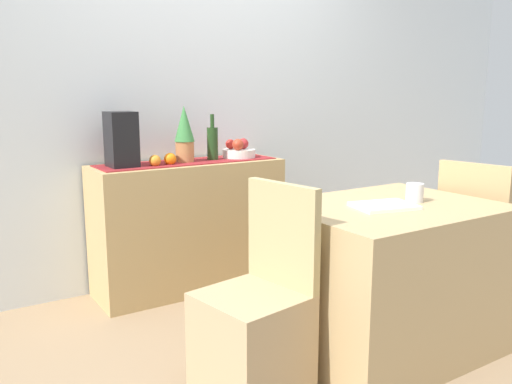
{
  "coord_description": "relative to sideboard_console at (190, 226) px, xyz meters",
  "views": [
    {
      "loc": [
        -1.67,
        -2.14,
        1.28
      ],
      "look_at": [
        -0.03,
        0.38,
        0.71
      ],
      "focal_mm": 37.32,
      "sensor_mm": 36.0,
      "label": 1
    }
  ],
  "objects": [
    {
      "name": "ground_plane",
      "position": [
        0.2,
        -0.92,
        -0.43
      ],
      "size": [
        6.4,
        6.4,
        0.02
      ],
      "primitive_type": "cube",
      "color": "#977B5C",
      "rests_on": "ground"
    },
    {
      "name": "room_wall_rear",
      "position": [
        0.2,
        0.26,
        0.93
      ],
      "size": [
        6.4,
        0.06,
        2.7
      ],
      "primitive_type": "cube",
      "color": "silver",
      "rests_on": "ground"
    },
    {
      "name": "sideboard_console",
      "position": [
        0.0,
        0.0,
        0.0
      ],
      "size": [
        1.23,
        0.42,
        0.83
      ],
      "primitive_type": "cube",
      "color": "tan",
      "rests_on": "ground"
    },
    {
      "name": "table_runner",
      "position": [
        0.0,
        0.0,
        0.42
      ],
      "size": [
        1.15,
        0.32,
        0.01
      ],
      "primitive_type": "cube",
      "color": "maroon",
      "rests_on": "sideboard_console"
    },
    {
      "name": "fruit_bowl",
      "position": [
        0.38,
        0.0,
        0.45
      ],
      "size": [
        0.22,
        0.22,
        0.06
      ],
      "primitive_type": "cylinder",
      "color": "silver",
      "rests_on": "table_runner"
    },
    {
      "name": "apple_left",
      "position": [
        0.42,
        0.0,
        0.51
      ],
      "size": [
        0.07,
        0.07,
        0.07
      ],
      "primitive_type": "sphere",
      "color": "#A92727",
      "rests_on": "fruit_bowl"
    },
    {
      "name": "apple_front",
      "position": [
        0.34,
        -0.05,
        0.52
      ],
      "size": [
        0.08,
        0.08,
        0.08
      ],
      "primitive_type": "sphere",
      "color": "#AA3822",
      "rests_on": "fruit_bowl"
    },
    {
      "name": "apple_upper",
      "position": [
        0.34,
        0.04,
        0.51
      ],
      "size": [
        0.07,
        0.07,
        0.07
      ],
      "primitive_type": "sphere",
      "color": "red",
      "rests_on": "fruit_bowl"
    },
    {
      "name": "wine_bottle",
      "position": [
        0.18,
        0.0,
        0.53
      ],
      "size": [
        0.07,
        0.07,
        0.3
      ],
      "color": "#213E1A",
      "rests_on": "sideboard_console"
    },
    {
      "name": "coffee_maker",
      "position": [
        -0.43,
        0.0,
        0.58
      ],
      "size": [
        0.16,
        0.18,
        0.33
      ],
      "primitive_type": "cube",
      "color": "black",
      "rests_on": "sideboard_console"
    },
    {
      "name": "potted_plant",
      "position": [
        -0.02,
        0.0,
        0.6
      ],
      "size": [
        0.13,
        0.13,
        0.36
      ],
      "color": "#BA7B49",
      "rests_on": "sideboard_console"
    },
    {
      "name": "orange_loose_far",
      "position": [
        -0.25,
        -0.07,
        0.45
      ],
      "size": [
        0.07,
        0.07,
        0.07
      ],
      "primitive_type": "sphere",
      "color": "orange",
      "rests_on": "sideboard_console"
    },
    {
      "name": "orange_loose_end",
      "position": [
        -0.15,
        -0.06,
        0.46
      ],
      "size": [
        0.08,
        0.08,
        0.08
      ],
      "primitive_type": "sphere",
      "color": "orange",
      "rests_on": "sideboard_console"
    },
    {
      "name": "dining_table",
      "position": [
        0.45,
        -1.3,
        -0.05
      ],
      "size": [
        1.03,
        0.81,
        0.74
      ],
      "primitive_type": "cube",
      "color": "tan",
      "rests_on": "ground"
    },
    {
      "name": "open_book",
      "position": [
        0.37,
        -1.33,
        0.33
      ],
      "size": [
        0.32,
        0.27,
        0.02
      ],
      "primitive_type": "cube",
      "rotation": [
        0.0,
        0.0,
        -0.24
      ],
      "color": "white",
      "rests_on": "dining_table"
    },
    {
      "name": "coffee_cup",
      "position": [
        0.6,
        -1.32,
        0.37
      ],
      "size": [
        0.09,
        0.09,
        0.09
      ],
      "primitive_type": "cylinder",
      "color": "silver",
      "rests_on": "dining_table"
    },
    {
      "name": "chair_near_window",
      "position": [
        -0.33,
        -1.29,
        -0.15
      ],
      "size": [
        0.46,
        0.46,
        0.9
      ],
      "color": "tan",
      "rests_on": "ground"
    },
    {
      "name": "chair_by_corner",
      "position": [
        1.23,
        -1.3,
        -0.15
      ],
      "size": [
        0.46,
        0.46,
        0.9
      ],
      "color": "tan",
      "rests_on": "ground"
    }
  ]
}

